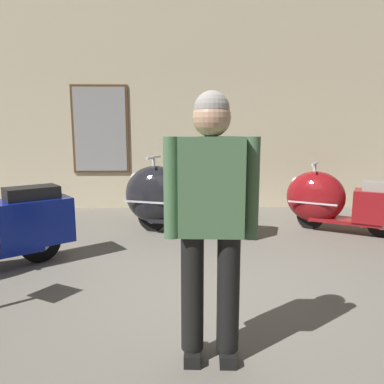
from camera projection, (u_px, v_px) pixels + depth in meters
name	position (u px, v px, depth m)	size (l,w,h in m)	color
ground_plane	(213.00, 298.00, 3.03)	(60.00, 60.00, 0.00)	slate
showroom_back_wall	(195.00, 104.00, 6.43)	(18.00, 0.24, 3.75)	beige
scooter_1	(175.00, 199.00, 4.91)	(1.79, 0.99, 1.05)	black
scooter_2	(334.00, 201.00, 4.99)	(1.57, 1.16, 0.95)	black
visitor_0	(211.00, 212.00, 2.06)	(0.54, 0.27, 1.60)	black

